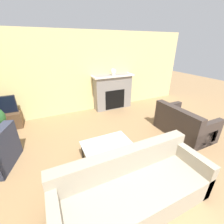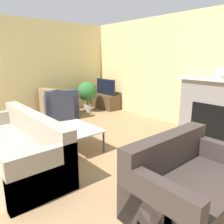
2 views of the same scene
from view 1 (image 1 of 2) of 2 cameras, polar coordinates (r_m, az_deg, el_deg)
The scene contains 7 objects.
wall_back at distance 5.34m, azimuth -13.84°, elevation 13.80°, with size 8.81×0.06×2.70m.
fireplace at distance 5.67m, azimuth 0.25°, elevation 7.93°, with size 1.52×0.48×1.27m.
tv_stand at distance 5.37m, azimuth -36.00°, elevation -2.91°, with size 0.95×0.44×0.47m.
couch_sectional at distance 2.57m, azimuth 7.97°, elevation -27.03°, with size 2.34×0.87×0.82m.
couch_loveseat at distance 4.51m, azimuth 25.45°, elevation -4.34°, with size 0.90×1.40×0.82m.
coffee_table at distance 3.17m, azimuth -1.86°, elevation -12.63°, with size 1.00×0.67×0.41m.
mantel_clock at distance 5.52m, azimuth 0.56°, elevation 15.18°, with size 0.20×0.07×0.23m.
Camera 1 is at (-1.06, -0.46, 2.30)m, focal length 24.00 mm.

